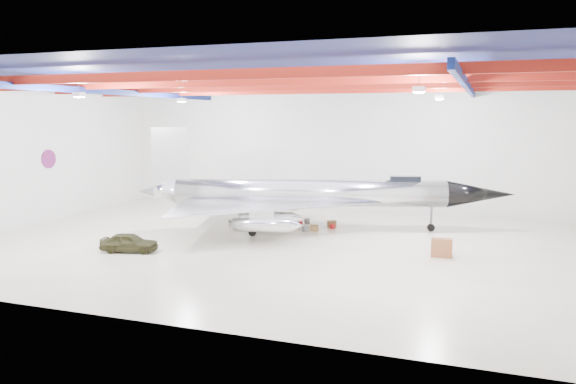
% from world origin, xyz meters
% --- Properties ---
extents(floor, '(40.00, 40.00, 0.00)m').
position_xyz_m(floor, '(0.00, 0.00, 0.00)').
color(floor, beige).
rests_on(floor, ground).
extents(wall_back, '(40.00, 0.00, 40.00)m').
position_xyz_m(wall_back, '(0.00, 15.00, 5.50)').
color(wall_back, silver).
rests_on(wall_back, floor).
extents(wall_left, '(0.00, 30.00, 30.00)m').
position_xyz_m(wall_left, '(-20.00, 0.00, 5.50)').
color(wall_left, silver).
rests_on(wall_left, floor).
extents(ceiling, '(40.00, 40.00, 0.00)m').
position_xyz_m(ceiling, '(0.00, 0.00, 11.00)').
color(ceiling, '#0A0F38').
rests_on(ceiling, wall_back).
extents(ceiling_structure, '(39.50, 29.50, 1.08)m').
position_xyz_m(ceiling_structure, '(0.00, 0.00, 10.32)').
color(ceiling_structure, maroon).
rests_on(ceiling_structure, ceiling).
extents(wall_roundel, '(0.10, 1.50, 1.50)m').
position_xyz_m(wall_roundel, '(-19.94, 2.00, 5.00)').
color(wall_roundel, '#B21414').
rests_on(wall_roundel, wall_left).
extents(jet_aircraft, '(27.28, 19.65, 7.60)m').
position_xyz_m(jet_aircraft, '(0.93, 5.32, 2.49)').
color(jet_aircraft, silver).
rests_on(jet_aircraft, floor).
extents(jeep, '(3.78, 2.27, 1.20)m').
position_xyz_m(jeep, '(-7.56, -5.00, 0.60)').
color(jeep, '#313018').
rests_on(jeep, floor).
extents(desk, '(1.25, 0.66, 1.13)m').
position_xyz_m(desk, '(10.92, 0.19, 0.56)').
color(desk, brown).
rests_on(desk, floor).
extents(toolbox_red, '(0.52, 0.46, 0.31)m').
position_xyz_m(toolbox_red, '(-0.27, 6.80, 0.15)').
color(toolbox_red, maroon).
rests_on(toolbox_red, floor).
extents(engine_drum, '(0.55, 0.55, 0.46)m').
position_xyz_m(engine_drum, '(0.92, 4.54, 0.23)').
color(engine_drum, '#59595B').
rests_on(engine_drum, floor).
extents(parts_bin, '(0.83, 0.75, 0.48)m').
position_xyz_m(parts_bin, '(2.27, 6.93, 0.24)').
color(parts_bin, olive).
rests_on(parts_bin, floor).
extents(crate_small, '(0.40, 0.35, 0.24)m').
position_xyz_m(crate_small, '(-5.71, 5.85, 0.12)').
color(crate_small, '#59595B').
rests_on(crate_small, floor).
extents(tool_chest, '(0.50, 0.50, 0.35)m').
position_xyz_m(tool_chest, '(2.47, 6.36, 0.17)').
color(tool_chest, maroon).
rests_on(tool_chest, floor).
extents(oil_barrel, '(0.71, 0.62, 0.43)m').
position_xyz_m(oil_barrel, '(1.45, 5.00, 0.22)').
color(oil_barrel, olive).
rests_on(oil_barrel, floor).
extents(spares_box, '(0.51, 0.51, 0.40)m').
position_xyz_m(spares_box, '(0.03, 7.73, 0.20)').
color(spares_box, '#59595B').
rests_on(spares_box, floor).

